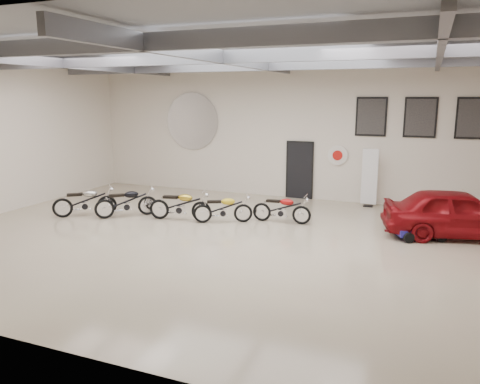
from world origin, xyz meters
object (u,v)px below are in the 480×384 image
at_px(motorcycle_yellow, 223,208).
at_px(vintage_car, 458,213).
at_px(banner_stand, 369,179).
at_px(motorcycle_gold, 180,204).
at_px(motorcycle_black, 126,201).
at_px(go_kart, 425,229).
at_px(motorcycle_silver, 85,201).
at_px(motorcycle_red, 282,208).

bearing_deg(motorcycle_yellow, vintage_car, -16.05).
xyz_separation_m(banner_stand, vintage_car, (2.70, -2.80, -0.32)).
distance_m(motorcycle_gold, vintage_car, 8.00).
bearing_deg(motorcycle_black, motorcycle_gold, -34.76).
distance_m(motorcycle_black, go_kart, 8.97).
distance_m(go_kart, vintage_car, 1.03).
distance_m(motorcycle_silver, motorcycle_black, 1.35).
xyz_separation_m(motorcycle_black, go_kart, (8.91, 1.03, -0.21)).
bearing_deg(vintage_car, banner_stand, 30.08).
bearing_deg(banner_stand, motorcycle_black, -146.43).
xyz_separation_m(banner_stand, motorcycle_yellow, (-3.86, -3.85, -0.53)).
height_order(motorcycle_black, vintage_car, vintage_car).
xyz_separation_m(motorcycle_gold, motorcycle_red, (3.00, 0.92, -0.05)).
distance_m(motorcycle_red, vintage_car, 4.91).
bearing_deg(motorcycle_yellow, motorcycle_red, -3.45).
height_order(motorcycle_gold, motorcycle_red, motorcycle_gold).
xyz_separation_m(motorcycle_gold, go_kart, (7.10, 0.77, -0.22)).
bearing_deg(go_kart, motorcycle_silver, 160.98).
distance_m(banner_stand, motorcycle_gold, 6.64).
height_order(banner_stand, motorcycle_red, banner_stand).
height_order(motorcycle_gold, motorcycle_yellow, motorcycle_gold).
bearing_deg(motorcycle_red, banner_stand, 51.99).
height_order(banner_stand, motorcycle_black, banner_stand).
height_order(banner_stand, go_kart, banner_stand).
distance_m(motorcycle_silver, vintage_car, 11.17).
relative_size(motorcycle_black, motorcycle_yellow, 1.09).
relative_size(banner_stand, motorcycle_gold, 1.01).
relative_size(motorcycle_silver, vintage_car, 0.49).
bearing_deg(go_kart, banner_stand, 92.54).
distance_m(banner_stand, motorcycle_yellow, 5.47).
bearing_deg(go_kart, motorcycle_gold, 159.07).
xyz_separation_m(motorcycle_gold, motorcycle_yellow, (1.34, 0.25, -0.05)).
bearing_deg(motorcycle_yellow, go_kart, -19.99).
bearing_deg(motorcycle_gold, motorcycle_black, 178.05).
xyz_separation_m(motorcycle_yellow, vintage_car, (6.55, 1.05, 0.21)).
relative_size(motorcycle_gold, motorcycle_red, 1.11).
bearing_deg(motorcycle_yellow, motorcycle_silver, 166.75).
height_order(motorcycle_silver, motorcycle_yellow, motorcycle_silver).
height_order(banner_stand, motorcycle_silver, banner_stand).
height_order(motorcycle_black, motorcycle_gold, motorcycle_gold).
bearing_deg(motorcycle_red, motorcycle_gold, -166.50).
relative_size(banner_stand, motorcycle_red, 1.12).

